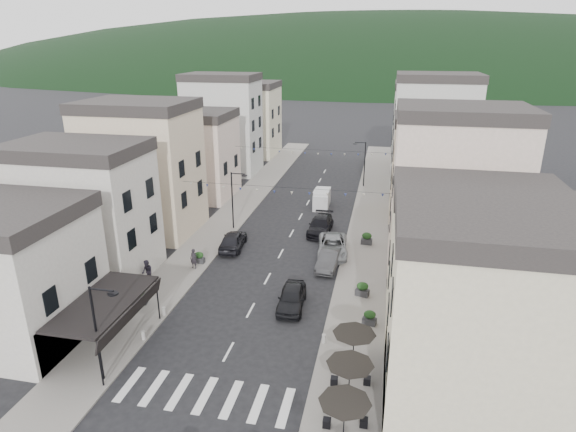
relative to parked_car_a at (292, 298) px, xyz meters
The scene contains 28 objects.
ground 12.40m from the parked_car_a, 103.08° to the right, with size 700.00×700.00×0.00m, color black.
sidewalk_left 22.46m from the parked_car_a, 117.31° to the left, with size 4.00×76.00×0.12m, color slate.
sidewalk_right 20.50m from the parked_car_a, 76.74° to the left, with size 4.00×76.00×0.12m, color slate.
hill_backdrop 287.96m from the parked_car_a, 90.56° to the left, with size 640.00×360.00×70.00m, color black.
bistro_building 14.82m from the parked_car_a, 34.55° to the right, with size 10.00×8.00×10.00m, color beige.
boutique_awning 12.50m from the parked_car_a, 144.93° to the right, with size 3.77×7.50×3.28m.
buildings_row_left 31.44m from the parked_car_a, 123.95° to the left, with size 10.20×54.16×14.00m.
buildings_row_right 27.75m from the parked_car_a, 64.51° to the left, with size 10.20×54.16×14.50m.
cafe_terrace 10.59m from the parked_car_a, 62.10° to the right, with size 2.50×8.10×2.53m.
streetlamp_left_near 13.56m from the parked_car_a, 130.61° to the right, with size 1.70×0.56×6.00m.
streetlamp_left_far 16.65m from the parked_car_a, 121.73° to the left, with size 1.70×0.56×6.00m.
streetlamp_right_far 32.22m from the parked_car_a, 84.60° to the left, with size 1.70×0.56×6.00m.
bollards 7.14m from the parked_car_a, 113.13° to the right, with size 11.66×10.26×0.60m.
bunting_near 11.43m from the parked_car_a, 105.72° to the left, with size 19.00×0.28×0.62m.
bunting_far 26.55m from the parked_car_a, 96.16° to the left, with size 19.00×0.28×0.62m.
parked_car_a is the anchor object (origin of this frame).
parked_car_b 7.24m from the parked_car_a, 75.61° to the left, with size 1.57×4.49×1.48m, color #2E2E31.
parked_car_c 10.03m from the parked_car_a, 79.66° to the left, with size 2.59×5.62×1.56m, color gray.
parked_car_d 14.74m from the parked_car_a, 90.00° to the left, with size 2.19×5.38×1.56m, color black.
parked_car_e 11.82m from the parked_car_a, 128.76° to the left, with size 1.94×4.82×1.64m, color black.
delivery_van 22.89m from the parked_car_a, 92.50° to the left, with size 1.88×4.38×2.07m.
pedestrian_a 10.25m from the parked_car_a, 154.88° to the left, with size 0.63×0.41×1.73m, color black.
pedestrian_b 11.91m from the parked_car_a, behind, with size 0.94×0.73×1.92m, color #26212D.
planter_la 11.11m from the parked_car_a, 169.87° to the right, with size 1.18×0.79×1.22m.
planter_lb 10.72m from the parked_car_a, 149.48° to the left, with size 0.95×0.59×1.01m.
planter_ra 5.78m from the parked_car_a, 12.95° to the right, with size 1.02×0.72×1.03m.
planter_rb 5.53m from the parked_car_a, 27.14° to the left, with size 1.11×0.80×1.11m.
planter_rc 13.36m from the parked_car_a, 69.32° to the left, with size 1.07×0.63×1.16m.
Camera 1 is at (8.76, -17.91, 18.18)m, focal length 30.00 mm.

